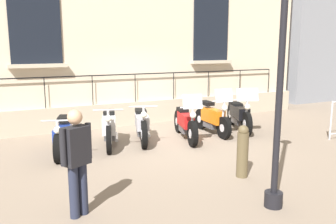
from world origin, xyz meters
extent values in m
plane|color=gray|center=(0.00, 0.00, 0.00)|extent=(60.00, 60.00, 0.00)
cube|color=beige|center=(-2.49, 0.00, 3.22)|extent=(0.60, 12.87, 6.45)
cube|color=#B1A48F|center=(-2.11, 0.00, 0.37)|extent=(0.20, 12.87, 0.74)
cube|color=black|center=(-2.17, 2.83, 3.07)|extent=(0.06, 1.36, 2.17)
cube|color=#BCAE97|center=(-2.09, 2.83, 1.94)|extent=(0.24, 1.56, 0.10)
cube|color=black|center=(-2.17, -2.83, 3.07)|extent=(0.06, 1.36, 2.17)
cube|color=#BCAE97|center=(-2.09, -2.83, 1.94)|extent=(0.24, 1.56, 0.10)
cube|color=black|center=(-2.07, 0.00, 1.61)|extent=(0.03, 10.81, 0.03)
cylinder|color=black|center=(-2.07, -2.70, 1.18)|extent=(0.02, 0.02, 0.87)
cylinder|color=black|center=(-2.07, -1.35, 1.18)|extent=(0.02, 0.02, 0.87)
cylinder|color=black|center=(-2.07, 0.00, 1.18)|extent=(0.02, 0.02, 0.87)
cylinder|color=black|center=(-2.07, 1.35, 1.18)|extent=(0.02, 0.02, 0.87)
cylinder|color=black|center=(-2.07, 2.70, 1.18)|extent=(0.02, 0.02, 0.87)
cylinder|color=black|center=(-2.07, 4.05, 1.18)|extent=(0.02, 0.02, 0.87)
cylinder|color=black|center=(-2.07, 5.41, 1.18)|extent=(0.02, 0.02, 0.87)
cylinder|color=black|center=(0.70, -2.83, 0.31)|extent=(0.65, 0.33, 0.63)
cylinder|color=silver|center=(0.70, -2.83, 0.31)|extent=(0.26, 0.23, 0.22)
cylinder|color=black|center=(-0.72, -2.38, 0.31)|extent=(0.65, 0.33, 0.63)
cylinder|color=silver|center=(-0.72, -2.38, 0.31)|extent=(0.26, 0.23, 0.22)
cube|color=#1E389E|center=(0.04, -2.62, 0.50)|extent=(1.04, 0.60, 0.29)
cube|color=#4C4C51|center=(-0.06, -2.59, 0.28)|extent=(0.64, 0.42, 0.22)
cube|color=black|center=(-0.34, -2.50, 0.75)|extent=(0.61, 0.44, 0.10)
cylinder|color=silver|center=(0.66, -2.81, 0.61)|extent=(0.17, 0.10, 0.60)
cylinder|color=silver|center=(0.61, -2.80, 0.90)|extent=(0.24, 0.67, 0.04)
sphere|color=white|center=(0.72, -2.83, 0.72)|extent=(0.16, 0.16, 0.16)
cylinder|color=silver|center=(-0.19, -2.37, 0.17)|extent=(0.88, 0.34, 0.08)
cylinder|color=black|center=(0.54, -1.67, 0.33)|extent=(0.67, 0.31, 0.66)
cylinder|color=silver|center=(0.54, -1.67, 0.33)|extent=(0.26, 0.20, 0.23)
cylinder|color=black|center=(-0.65, -1.28, 0.33)|extent=(0.67, 0.31, 0.66)
cylinder|color=silver|center=(-0.65, -1.28, 0.33)|extent=(0.26, 0.20, 0.23)
cube|color=silver|center=(-0.01, -1.49, 0.57)|extent=(0.85, 0.54, 0.40)
cube|color=#4C4C51|center=(-0.10, -1.46, 0.30)|extent=(0.53, 0.38, 0.23)
cube|color=black|center=(-0.32, -1.39, 0.81)|extent=(0.51, 0.40, 0.10)
cylinder|color=silver|center=(0.49, -1.66, 0.67)|extent=(0.17, 0.11, 0.69)
cylinder|color=silver|center=(0.45, -1.64, 1.01)|extent=(0.25, 0.67, 0.04)
sphere|color=white|center=(0.56, -1.68, 0.83)|extent=(0.16, 0.16, 0.16)
cylinder|color=silver|center=(-0.19, -1.25, 0.18)|extent=(0.70, 0.30, 0.08)
cylinder|color=black|center=(0.51, -0.78, 0.35)|extent=(0.70, 0.32, 0.70)
cylinder|color=silver|center=(0.51, -0.78, 0.35)|extent=(0.27, 0.21, 0.24)
cylinder|color=black|center=(-0.69, -0.41, 0.35)|extent=(0.70, 0.32, 0.70)
cylinder|color=silver|center=(-0.69, -0.41, 0.35)|extent=(0.27, 0.21, 0.24)
cube|color=#B2B2BC|center=(-0.04, -0.61, 0.55)|extent=(0.93, 0.56, 0.33)
cube|color=#4C4C51|center=(-0.14, -0.58, 0.31)|extent=(0.58, 0.39, 0.24)
cube|color=black|center=(-0.38, -0.50, 0.76)|extent=(0.55, 0.41, 0.10)
cylinder|color=silver|center=(0.46, -0.76, 0.69)|extent=(0.17, 0.10, 0.68)
cylinder|color=silver|center=(0.42, -0.75, 1.02)|extent=(0.24, 0.66, 0.04)
sphere|color=white|center=(0.53, -0.79, 0.84)|extent=(0.16, 0.16, 0.16)
cylinder|color=silver|center=(-0.25, -0.36, 0.19)|extent=(0.78, 0.31, 0.08)
cylinder|color=black|center=(0.89, 0.37, 0.33)|extent=(0.66, 0.28, 0.65)
cylinder|color=silver|center=(0.89, 0.37, 0.33)|extent=(0.26, 0.19, 0.23)
cylinder|color=black|center=(-0.59, 0.76, 0.33)|extent=(0.66, 0.28, 0.65)
cylinder|color=silver|center=(-0.59, 0.76, 0.33)|extent=(0.26, 0.19, 0.23)
cube|color=red|center=(0.20, 0.55, 0.53)|extent=(0.91, 0.48, 0.34)
cube|color=#4C4C51|center=(0.10, 0.58, 0.29)|extent=(0.56, 0.34, 0.23)
cube|color=black|center=(-0.15, 0.64, 0.74)|extent=(0.53, 0.36, 0.10)
cylinder|color=silver|center=(0.84, 0.38, 0.65)|extent=(0.17, 0.10, 0.66)
cylinder|color=silver|center=(0.79, 0.39, 0.98)|extent=(0.19, 0.58, 0.04)
sphere|color=white|center=(0.90, 0.36, 0.80)|extent=(0.16, 0.16, 0.16)
cylinder|color=silver|center=(-0.02, 0.76, 0.18)|extent=(0.78, 0.28, 0.08)
cube|color=silver|center=(0.85, 0.38, 1.13)|extent=(0.24, 0.50, 0.36)
cylinder|color=black|center=(0.62, 1.49, 0.30)|extent=(0.61, 0.14, 0.61)
cylinder|color=silver|center=(0.62, 1.49, 0.30)|extent=(0.22, 0.14, 0.21)
cylinder|color=black|center=(-0.67, 1.56, 0.30)|extent=(0.61, 0.14, 0.61)
cylinder|color=silver|center=(-0.67, 1.56, 0.30)|extent=(0.22, 0.14, 0.21)
cube|color=orange|center=(0.03, 1.52, 0.53)|extent=(0.91, 0.33, 0.38)
cube|color=#4C4C51|center=(-0.07, 1.53, 0.27)|extent=(0.55, 0.25, 0.21)
cube|color=black|center=(-0.34, 1.54, 0.84)|extent=(0.52, 0.28, 0.10)
cylinder|color=silver|center=(0.57, 1.49, 0.67)|extent=(0.16, 0.07, 0.73)
cylinder|color=silver|center=(0.52, 1.50, 1.03)|extent=(0.07, 0.62, 0.04)
sphere|color=white|center=(0.64, 1.49, 0.85)|extent=(0.16, 0.16, 0.16)
cylinder|color=silver|center=(-0.24, 1.69, 0.17)|extent=(0.81, 0.13, 0.08)
cube|color=silver|center=(0.58, 1.49, 1.18)|extent=(0.15, 0.51, 0.36)
cylinder|color=black|center=(0.63, 2.25, 0.34)|extent=(0.68, 0.35, 0.68)
cylinder|color=silver|center=(0.63, 2.25, 0.34)|extent=(0.27, 0.21, 0.24)
cylinder|color=black|center=(-0.77, 2.77, 0.34)|extent=(0.68, 0.35, 0.68)
cylinder|color=silver|center=(-0.77, 2.77, 0.34)|extent=(0.27, 0.21, 0.24)
cube|color=black|center=(-0.02, 2.49, 0.55)|extent=(1.04, 0.66, 0.34)
cube|color=#4C4C51|center=(-0.11, 2.53, 0.31)|extent=(0.65, 0.46, 0.24)
cube|color=black|center=(-0.39, 2.63, 0.72)|extent=(0.62, 0.47, 0.10)
cylinder|color=silver|center=(0.58, 2.27, 0.67)|extent=(0.17, 0.11, 0.67)
cylinder|color=silver|center=(0.54, 2.29, 1.01)|extent=(0.29, 0.70, 0.04)
sphere|color=white|center=(0.65, 2.24, 0.83)|extent=(0.16, 0.16, 0.16)
cylinder|color=silver|center=(-0.24, 2.77, 0.19)|extent=(0.86, 0.39, 0.08)
cube|color=silver|center=(0.59, 2.26, 1.16)|extent=(0.32, 0.60, 0.36)
cylinder|color=black|center=(4.37, -0.20, 0.12)|extent=(0.28, 0.28, 0.24)
cylinder|color=black|center=(4.37, -0.20, 2.10)|extent=(0.10, 0.10, 4.19)
cylinder|color=#B7B7BF|center=(1.96, 3.98, 0.53)|extent=(0.05, 0.05, 1.05)
cylinder|color=brown|center=(3.11, 0.17, 0.43)|extent=(0.22, 0.22, 0.87)
sphere|color=brown|center=(3.11, 0.17, 0.91)|extent=(0.20, 0.20, 0.20)
cylinder|color=#23283D|center=(3.37, -3.05, 0.39)|extent=(0.14, 0.14, 0.79)
cylinder|color=#23283D|center=(3.30, -2.90, 0.39)|extent=(0.14, 0.14, 0.79)
cube|color=black|center=(3.33, -2.98, 1.07)|extent=(0.35, 0.42, 0.56)
sphere|color=tan|center=(3.33, -2.98, 1.48)|extent=(0.21, 0.21, 0.21)
cylinder|color=black|center=(3.43, -3.17, 1.09)|extent=(0.09, 0.09, 0.53)
cylinder|color=black|center=(3.24, -2.78, 1.09)|extent=(0.09, 0.09, 0.53)
camera|label=1|loc=(8.27, -3.95, 2.45)|focal=37.82mm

